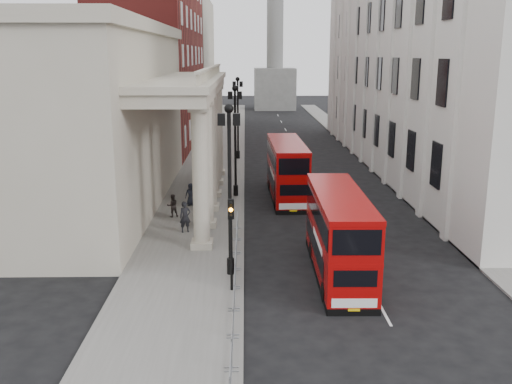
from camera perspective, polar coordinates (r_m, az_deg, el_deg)
The scene contains 19 objects.
ground at distance 24.79m, azimuth -1.36°, elevation -11.83°, with size 260.00×260.00×0.00m, color black.
sidewalk_west at distance 53.54m, azimuth -4.44°, elevation 2.16°, with size 6.00×140.00×0.12m, color slate.
sidewalk_east at distance 55.09m, azimuth 12.97°, elevation 2.18°, with size 3.00×140.00×0.12m, color slate.
kerb at distance 53.45m, azimuth -1.28°, elevation 2.19°, with size 0.20×140.00×0.14m, color slate.
portico_building at distance 42.03m, azimuth -15.87°, elevation 6.75°, with size 9.00×28.00×12.00m, color #A9A28E.
brick_building at distance 71.19m, azimuth -9.97°, elevation 13.69°, with size 9.00×32.00×22.00m, color maroon.
west_building_far at distance 102.94m, azimuth -7.21°, elevation 13.15°, with size 9.00×30.00×20.00m, color #A9A28E.
east_building at distance 56.68m, azimuth 15.70°, elevation 14.99°, with size 8.00×55.00×25.00m, color beige.
monument_column at distance 114.66m, azimuth 1.92°, elevation 16.27°, with size 8.00×8.00×54.20m.
lamp_post_south at distance 27.02m, azimuth -2.66°, elevation 1.33°, with size 1.05×0.44×8.32m.
lamp_post_mid at distance 42.78m, azimuth -2.09°, elevation 5.89°, with size 1.05×0.44×8.32m.
lamp_post_north at distance 58.68m, azimuth -1.83°, elevation 7.99°, with size 1.05×0.44×8.32m.
traffic_light at distance 25.52m, azimuth -2.51°, elevation -3.60°, with size 0.28×0.33×4.30m.
crowd_barriers at distance 26.57m, azimuth -2.11°, elevation -8.47°, with size 0.50×18.75×1.10m.
bus_near at distance 28.27m, azimuth 8.28°, elevation -4.02°, with size 2.44×9.58×4.12m.
bus_far at distance 43.14m, azimuth 3.10°, elevation 2.34°, with size 2.63×9.95×4.27m.
pedestrian_a at distance 34.76m, azimuth -7.10°, elevation -2.49°, with size 0.69×0.46×1.91m, color black.
pedestrian_b at distance 38.17m, azimuth -8.35°, elevation -1.35°, with size 0.75×0.58×1.54m, color black.
pedestrian_c at distance 40.91m, azimuth -6.53°, elevation -0.23°, with size 0.79×0.51×1.61m, color black.
Camera 1 is at (0.15, -22.39, 10.65)m, focal length 40.00 mm.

